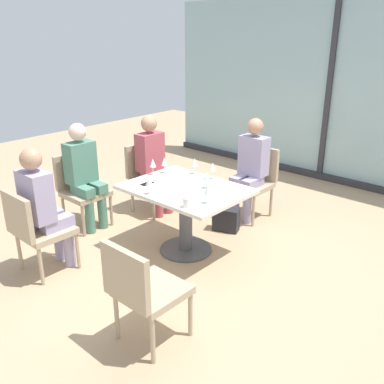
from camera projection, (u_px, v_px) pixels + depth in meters
The scene contains 22 objects.
ground_plane at pixel (186, 250), 4.64m from camera, with size 12.00×12.00×0.00m, color tan.
window_wall_backdrop at pixel (328, 102), 6.43m from camera, with size 5.86×0.10×2.70m.
dining_table_main at pixel (186, 204), 4.44m from camera, with size 1.22×0.92×0.73m.
chair_near_window at pixel (255, 178), 5.35m from camera, with size 0.46×0.51×0.87m.
chair_side_end at pixel (80, 186), 5.09m from camera, with size 0.50×0.46×0.87m.
chair_front_left at pixel (36, 227), 4.03m from camera, with size 0.46×0.50×0.87m.
chair_far_left at pixel (148, 174), 5.51m from camera, with size 0.50×0.46×0.87m.
chair_front_right at pixel (142, 288), 3.10m from camera, with size 0.46×0.50×0.87m.
person_near_window at pixel (251, 165), 5.21m from camera, with size 0.34×0.39×1.26m.
person_side_end at pixel (84, 172), 4.95m from camera, with size 0.39×0.34×1.26m.
person_front_left at pixel (43, 204), 4.04m from camera, with size 0.34×0.39×1.26m.
person_far_left at pixel (153, 160), 5.37m from camera, with size 0.39×0.34×1.26m.
wine_glass_0 at pixel (164, 162), 4.76m from camera, with size 0.07×0.07×0.18m.
wine_glass_1 at pixel (149, 181), 4.16m from camera, with size 0.07×0.07×0.18m.
wine_glass_2 at pixel (207, 176), 4.31m from camera, with size 0.07×0.07×0.18m.
wine_glass_3 at pixel (213, 167), 4.58m from camera, with size 0.07×0.07×0.18m.
wine_glass_4 at pixel (195, 163), 4.74m from camera, with size 0.07×0.07×0.18m.
wine_glass_5 at pixel (153, 163), 4.71m from camera, with size 0.07×0.07×0.18m.
wine_glass_6 at pixel (208, 190), 3.94m from camera, with size 0.07×0.07×0.18m.
coffee_cup at pixel (187, 202), 3.88m from camera, with size 0.08×0.08×0.09m, color white.
cell_phone_on_table at pixel (147, 183), 4.47m from camera, with size 0.07×0.14×0.01m, color black.
handbag_0 at pixel (226, 219), 5.05m from camera, with size 0.30×0.16×0.28m, color #232328.
Camera 1 is at (2.78, -3.01, 2.27)m, focal length 39.86 mm.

